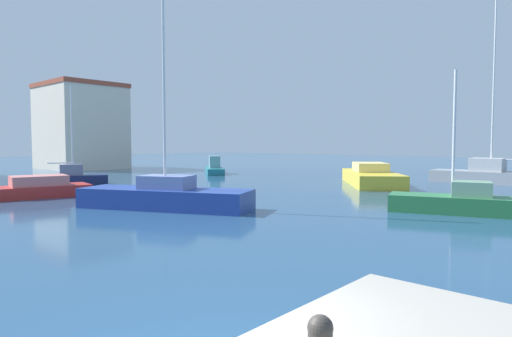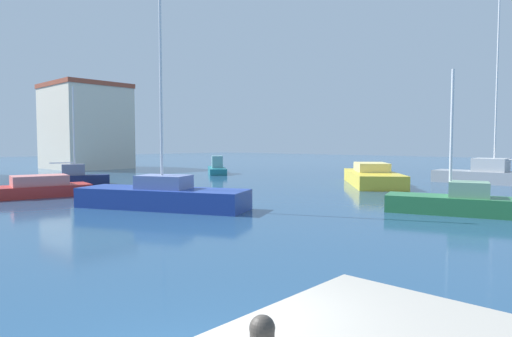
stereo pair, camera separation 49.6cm
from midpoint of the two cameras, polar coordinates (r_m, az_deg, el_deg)
water at (r=29.89m, az=-10.02°, el=-2.40°), size 160.00×160.00×0.00m
sailboat_grey_center_channel at (r=36.15m, az=29.03°, el=-0.70°), size 2.85×8.25×13.25m
sailboat_navy_distant_east at (r=33.27m, az=-22.30°, el=-1.07°), size 4.68×2.81×6.93m
motorboat_teal_far_left at (r=42.73m, az=-4.81°, el=0.06°), size 5.13×5.79×1.73m
motorboat_yellow_near_pier at (r=32.15m, az=15.44°, el=-1.03°), size 8.77×7.72×1.55m
motorboat_red_far_right at (r=26.77m, az=-27.61°, el=-2.43°), size 7.38×3.60×1.18m
sailboat_green_inner_mooring at (r=20.15m, az=25.04°, el=-3.97°), size 3.19×5.36×6.03m
sailboat_blue_behind_lamppost at (r=20.17m, az=-11.49°, el=-3.50°), size 5.33×8.10×11.31m
harbor_office at (r=54.86m, az=-21.19°, el=5.16°), size 7.88×8.88×9.83m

